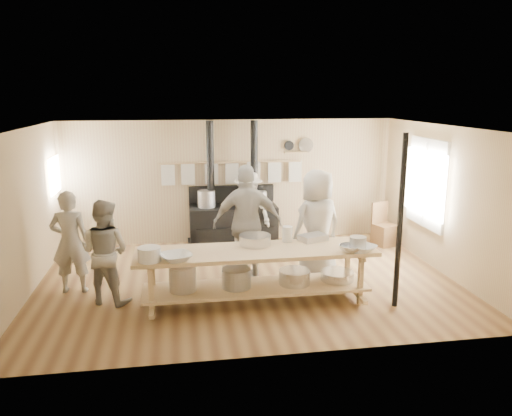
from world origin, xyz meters
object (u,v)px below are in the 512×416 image
Objects in this scene: cook_far_left at (70,242)px; cook_left at (105,252)px; roasting_pan at (313,238)px; stove at (233,221)px; prep_table at (255,270)px; cook_right at (247,223)px; chair at (384,233)px; cook_center at (317,226)px; cook_by_window at (248,210)px.

cook_far_left reaches higher than cook_left.
cook_far_left is at bearing 171.42° from roasting_pan.
stove is 3.02m from prep_table.
chair is (3.13, 1.52, -0.73)m from cook_right.
cook_right reaches higher than cook_left.
cook_center is at bearing -61.76° from stove.
cook_left is 2.35m from cook_right.
cook_left is at bearing 178.70° from roasting_pan.
cook_center reaches higher than prep_table.
cook_by_window is at bearing -145.92° from cook_far_left.
cook_right is at bearing -139.94° from cook_left.
stove is at bearing 109.93° from roasting_pan.
stove is at bearing 89.96° from prep_table.
stove is 1.63× the size of cook_by_window.
prep_table is 2.16× the size of cook_far_left.
cook_left is 1.01× the size of cook_by_window.
cook_left reaches higher than prep_table.
cook_left reaches higher than roasting_pan.
prep_table is (-0.00, -3.02, -0.00)m from stove.
cook_far_left reaches higher than cook_by_window.
stove is 1.36× the size of cook_center.
cook_far_left is at bearing 162.28° from prep_table.
prep_table is at bearing 164.57° from cook_far_left.
cook_right reaches higher than roasting_pan.
stove is at bearing -168.06° from cook_by_window.
cook_right reaches higher than cook_far_left.
stove is at bearing -81.45° from cook_center.
cook_center is (4.02, -0.09, 0.12)m from cook_far_left.
chair is at bearing 34.20° from cook_by_window.
cook_center is 1.20× the size of cook_by_window.
cook_right is at bearing -58.06° from cook_by_window.
cook_center reaches higher than roasting_pan.
cook_left is at bearing -95.43° from cook_by_window.
cook_far_left is 4.02m from cook_center.
cook_center is 4.48× the size of roasting_pan.
chair is at bearing 38.70° from prep_table.
stove reaches higher than cook_by_window.
stove reaches higher than prep_table.
roasting_pan is (3.81, -0.57, 0.06)m from cook_far_left.
cook_right is 4.66× the size of roasting_pan.
cook_far_left is 1.04× the size of cook_left.
cook_by_window reaches higher than chair.
stove is 2.88m from roasting_pan.
cook_by_window reaches higher than roasting_pan.
cook_left is 0.84× the size of cook_center.
cook_right is 1.25× the size of cook_by_window.
cook_right reaches higher than chair.
prep_table is 1.50m from cook_center.
cook_by_window is 1.77× the size of chair.
stove is at bearing -84.34° from cook_right.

